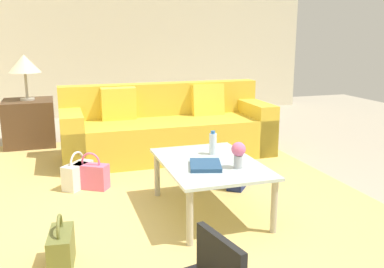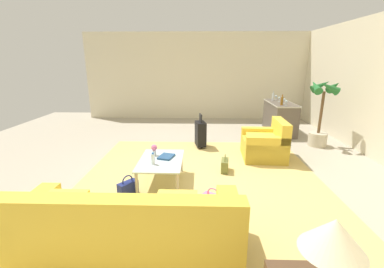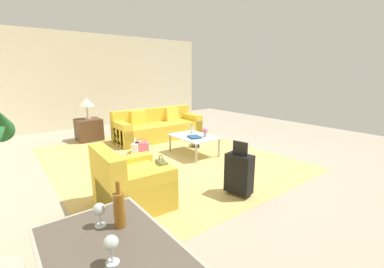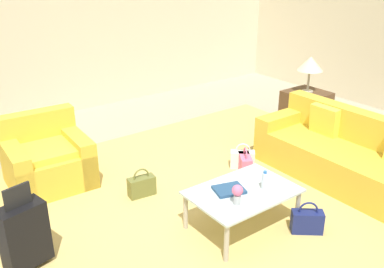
{
  "view_description": "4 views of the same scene",
  "coord_description": "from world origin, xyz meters",
  "px_view_note": "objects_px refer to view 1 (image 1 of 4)",
  "views": [
    {
      "loc": [
        -2.69,
        0.64,
        1.44
      ],
      "look_at": [
        0.36,
        -0.34,
        0.69
      ],
      "focal_mm": 40.0,
      "sensor_mm": 36.0,
      "label": 1
    },
    {
      "loc": [
        4.57,
        0.16,
        2.1
      ],
      "look_at": [
        0.74,
        0.05,
        1.01
      ],
      "focal_mm": 24.0,
      "sensor_mm": 36.0,
      "label": 2
    },
    {
      "loc": [
        -4.03,
        2.99,
        1.84
      ],
      "look_at": [
        -0.08,
        -0.08,
        0.64
      ],
      "focal_mm": 24.0,
      "sensor_mm": 36.0,
      "label": 3
    },
    {
      "loc": [
        -2.28,
        -3.24,
        2.67
      ],
      "look_at": [
        0.26,
        0.18,
        0.87
      ],
      "focal_mm": 40.0,
      "sensor_mm": 36.0,
      "label": 4
    }
  ],
  "objects_px": {
    "coffee_table": "(210,168)",
    "handbag_olive": "(61,249)",
    "couch": "(167,131)",
    "table_lamp": "(24,64)",
    "handbag_pink": "(91,176)",
    "handbag_white": "(78,175)",
    "handbag_navy": "(239,174)",
    "coffee_table_book": "(205,165)",
    "flower_vase": "(238,153)",
    "side_table": "(30,123)",
    "water_bottle": "(213,143)"
  },
  "relations": [
    {
      "from": "table_lamp",
      "to": "couch",
      "type": "bearing_deg",
      "value": -122.23
    },
    {
      "from": "handbag_olive",
      "to": "handbag_navy",
      "type": "bearing_deg",
      "value": -58.69
    },
    {
      "from": "flower_vase",
      "to": "handbag_olive",
      "type": "height_order",
      "value": "flower_vase"
    },
    {
      "from": "coffee_table",
      "to": "flower_vase",
      "type": "height_order",
      "value": "flower_vase"
    },
    {
      "from": "handbag_pink",
      "to": "water_bottle",
      "type": "bearing_deg",
      "value": -124.26
    },
    {
      "from": "couch",
      "to": "handbag_olive",
      "type": "relative_size",
      "value": 6.86
    },
    {
      "from": "coffee_table",
      "to": "handbag_pink",
      "type": "xyz_separation_m",
      "value": [
        0.86,
        0.87,
        -0.26
      ]
    },
    {
      "from": "handbag_white",
      "to": "side_table",
      "type": "bearing_deg",
      "value": 15.12
    },
    {
      "from": "flower_vase",
      "to": "handbag_white",
      "type": "xyz_separation_m",
      "value": [
        1.15,
        1.15,
        -0.43
      ]
    },
    {
      "from": "handbag_white",
      "to": "handbag_olive",
      "type": "xyz_separation_m",
      "value": [
        -1.45,
        0.18,
        0.0
      ]
    },
    {
      "from": "handbag_pink",
      "to": "handbag_white",
      "type": "distance_m",
      "value": 0.14
    },
    {
      "from": "water_bottle",
      "to": "handbag_white",
      "type": "xyz_separation_m",
      "value": [
        0.73,
        1.1,
        -0.4
      ]
    },
    {
      "from": "water_bottle",
      "to": "table_lamp",
      "type": "height_order",
      "value": "table_lamp"
    },
    {
      "from": "water_bottle",
      "to": "handbag_olive",
      "type": "height_order",
      "value": "water_bottle"
    },
    {
      "from": "coffee_table",
      "to": "table_lamp",
      "type": "height_order",
      "value": "table_lamp"
    },
    {
      "from": "flower_vase",
      "to": "handbag_white",
      "type": "bearing_deg",
      "value": 44.83
    },
    {
      "from": "handbag_pink",
      "to": "handbag_olive",
      "type": "distance_m",
      "value": 1.42
    },
    {
      "from": "table_lamp",
      "to": "water_bottle",
      "type": "bearing_deg",
      "value": -148.39
    },
    {
      "from": "water_bottle",
      "to": "handbag_olive",
      "type": "distance_m",
      "value": 1.52
    },
    {
      "from": "coffee_table_book",
      "to": "handbag_white",
      "type": "height_order",
      "value": "coffee_table_book"
    },
    {
      "from": "coffee_table_book",
      "to": "handbag_pink",
      "type": "height_order",
      "value": "coffee_table_book"
    },
    {
      "from": "water_bottle",
      "to": "flower_vase",
      "type": "relative_size",
      "value": 1.0
    },
    {
      "from": "coffee_table_book",
      "to": "table_lamp",
      "type": "bearing_deg",
      "value": 42.24
    },
    {
      "from": "coffee_table",
      "to": "water_bottle",
      "type": "xyz_separation_m",
      "value": [
        0.2,
        -0.1,
        0.14
      ]
    },
    {
      "from": "water_bottle",
      "to": "handbag_pink",
      "type": "relative_size",
      "value": 0.57
    },
    {
      "from": "couch",
      "to": "handbag_pink",
      "type": "height_order",
      "value": "couch"
    },
    {
      "from": "coffee_table",
      "to": "coffee_table_book",
      "type": "distance_m",
      "value": 0.16
    },
    {
      "from": "handbag_pink",
      "to": "handbag_navy",
      "type": "relative_size",
      "value": 1.0
    },
    {
      "from": "handbag_pink",
      "to": "flower_vase",
      "type": "bearing_deg",
      "value": -136.61
    },
    {
      "from": "handbag_olive",
      "to": "coffee_table",
      "type": "bearing_deg",
      "value": -66.03
    },
    {
      "from": "flower_vase",
      "to": "coffee_table_book",
      "type": "bearing_deg",
      "value": 66.5
    },
    {
      "from": "handbag_white",
      "to": "handbag_olive",
      "type": "relative_size",
      "value": 1.0
    },
    {
      "from": "coffee_table_book",
      "to": "handbag_navy",
      "type": "distance_m",
      "value": 0.88
    },
    {
      "from": "coffee_table",
      "to": "handbag_olive",
      "type": "height_order",
      "value": "coffee_table"
    },
    {
      "from": "side_table",
      "to": "handbag_pink",
      "type": "bearing_deg",
      "value": -162.1
    },
    {
      "from": "couch",
      "to": "table_lamp",
      "type": "distance_m",
      "value": 2.04
    },
    {
      "from": "flower_vase",
      "to": "handbag_navy",
      "type": "height_order",
      "value": "flower_vase"
    },
    {
      "from": "table_lamp",
      "to": "handbag_navy",
      "type": "distance_m",
      "value": 3.18
    },
    {
      "from": "coffee_table",
      "to": "handbag_olive",
      "type": "xyz_separation_m",
      "value": [
        -0.52,
        1.18,
        -0.26
      ]
    },
    {
      "from": "flower_vase",
      "to": "handbag_pink",
      "type": "bearing_deg",
      "value": 43.39
    },
    {
      "from": "coffee_table",
      "to": "coffee_table_book",
      "type": "xyz_separation_m",
      "value": [
        -0.12,
        0.08,
        0.07
      ]
    },
    {
      "from": "water_bottle",
      "to": "coffee_table_book",
      "type": "distance_m",
      "value": 0.38
    },
    {
      "from": "coffee_table_book",
      "to": "handbag_white",
      "type": "xyz_separation_m",
      "value": [
        1.05,
        0.92,
        -0.32
      ]
    },
    {
      "from": "flower_vase",
      "to": "water_bottle",
      "type": "bearing_deg",
      "value": 6.79
    },
    {
      "from": "coffee_table_book",
      "to": "flower_vase",
      "type": "bearing_deg",
      "value": -97.19
    },
    {
      "from": "water_bottle",
      "to": "handbag_navy",
      "type": "height_order",
      "value": "water_bottle"
    },
    {
      "from": "coffee_table_book",
      "to": "coffee_table",
      "type": "bearing_deg",
      "value": -17.38
    },
    {
      "from": "side_table",
      "to": "handbag_olive",
      "type": "bearing_deg",
      "value": -174.42
    },
    {
      "from": "coffee_table",
      "to": "handbag_olive",
      "type": "distance_m",
      "value": 1.31
    },
    {
      "from": "coffee_table_book",
      "to": "handbag_white",
      "type": "bearing_deg",
      "value": 57.34
    }
  ]
}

